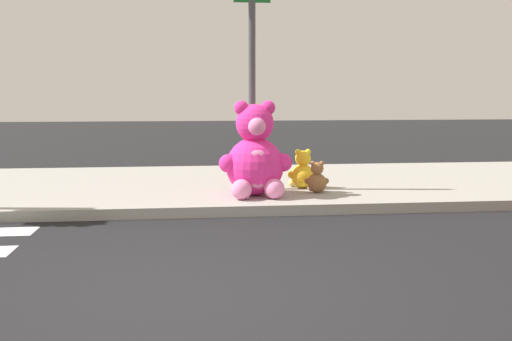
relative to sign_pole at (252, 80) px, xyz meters
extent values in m
plane|color=black|center=(-1.00, -4.40, -1.85)|extent=(60.00, 60.00, 0.00)
cube|color=#9E9B93|center=(-1.00, 0.80, -1.77)|extent=(28.00, 4.40, 0.15)
cylinder|color=#4C4C51|center=(0.00, 0.00, -0.10)|extent=(0.11, 0.11, 3.20)
sphere|color=#F22D93|center=(-0.02, -0.55, -1.27)|extent=(0.85, 0.85, 0.85)
ellipsoid|color=pink|center=(-0.01, -0.86, -1.27)|extent=(0.47, 0.20, 0.56)
sphere|color=#F22D93|center=(-0.02, -0.55, -0.63)|extent=(0.56, 0.56, 0.56)
sphere|color=pink|center=(-0.01, -0.79, -0.67)|extent=(0.26, 0.26, 0.26)
sphere|color=#F22D93|center=(0.18, -0.55, -0.41)|extent=(0.21, 0.21, 0.21)
sphere|color=#F22D93|center=(0.39, -0.65, -1.21)|extent=(0.27, 0.27, 0.27)
sphere|color=pink|center=(0.23, -0.91, -1.55)|extent=(0.29, 0.29, 0.29)
sphere|color=#F22D93|center=(-0.21, -0.55, -0.41)|extent=(0.21, 0.21, 0.21)
sphere|color=#F22D93|center=(-0.42, -0.66, -1.21)|extent=(0.27, 0.27, 0.27)
sphere|color=pink|center=(-0.24, -0.92, -1.55)|extent=(0.29, 0.29, 0.29)
sphere|color=olive|center=(0.95, -0.44, -1.55)|extent=(0.30, 0.30, 0.30)
ellipsoid|color=tan|center=(0.96, -0.33, -1.55)|extent=(0.17, 0.08, 0.19)
sphere|color=olive|center=(0.95, -0.44, -1.33)|extent=(0.19, 0.19, 0.19)
sphere|color=tan|center=(0.96, -0.36, -1.34)|extent=(0.09, 0.09, 0.09)
sphere|color=olive|center=(0.88, -0.43, -1.25)|extent=(0.07, 0.07, 0.07)
sphere|color=olive|center=(0.81, -0.38, -1.53)|extent=(0.09, 0.09, 0.09)
sphere|color=tan|center=(0.88, -0.30, -1.65)|extent=(0.10, 0.10, 0.10)
sphere|color=olive|center=(1.01, -0.45, -1.25)|extent=(0.07, 0.07, 0.07)
sphere|color=olive|center=(1.09, -0.42, -1.53)|extent=(0.09, 0.09, 0.09)
sphere|color=tan|center=(1.04, -0.32, -1.65)|extent=(0.10, 0.10, 0.10)
sphere|color=red|center=(-0.04, 0.99, -1.55)|extent=(0.30, 0.30, 0.30)
ellipsoid|color=#DB7B7B|center=(-0.15, 0.98, -1.55)|extent=(0.09, 0.17, 0.19)
sphere|color=red|center=(-0.04, 0.99, -1.33)|extent=(0.20, 0.20, 0.20)
sphere|color=#DB7B7B|center=(-0.12, 0.98, -1.34)|extent=(0.09, 0.09, 0.09)
sphere|color=red|center=(-0.03, 0.93, -1.25)|extent=(0.07, 0.07, 0.07)
sphere|color=red|center=(-0.06, 0.85, -1.53)|extent=(0.09, 0.09, 0.09)
sphere|color=#DB7B7B|center=(-0.15, 0.89, -1.65)|extent=(0.10, 0.10, 0.10)
sphere|color=red|center=(-0.05, 1.06, -1.25)|extent=(0.07, 0.07, 0.07)
sphere|color=red|center=(-0.10, 1.13, -1.53)|extent=(0.09, 0.09, 0.09)
sphere|color=#DB7B7B|center=(-0.18, 1.05, -1.65)|extent=(0.10, 0.10, 0.10)
sphere|color=yellow|center=(0.81, 0.00, -1.51)|extent=(0.38, 0.38, 0.38)
ellipsoid|color=#F0DB80|center=(0.77, 0.13, -1.51)|extent=(0.22, 0.14, 0.25)
sphere|color=yellow|center=(0.81, 0.00, -1.22)|extent=(0.25, 0.25, 0.25)
sphere|color=#F0DB80|center=(0.78, 0.10, -1.24)|extent=(0.11, 0.11, 0.11)
sphere|color=yellow|center=(0.73, -0.02, -1.12)|extent=(0.10, 0.10, 0.10)
sphere|color=yellow|center=(0.63, 0.00, -1.48)|extent=(0.12, 0.12, 0.12)
sphere|color=#F0DB80|center=(0.67, 0.13, -1.63)|extent=(0.13, 0.13, 0.13)
sphere|color=yellow|center=(0.90, 0.03, -1.12)|extent=(0.10, 0.10, 0.10)
sphere|color=yellow|center=(0.97, 0.10, -1.48)|extent=(0.12, 0.12, 0.12)
sphere|color=#F0DB80|center=(0.87, 0.19, -1.63)|extent=(0.13, 0.13, 0.13)
camera|label=1|loc=(-0.94, -8.97, -0.19)|focal=40.64mm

